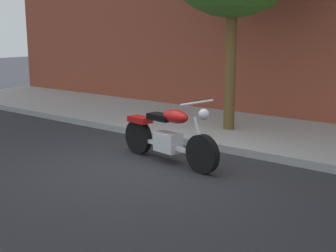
% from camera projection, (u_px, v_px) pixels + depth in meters
% --- Properties ---
extents(ground_plane, '(60.00, 60.00, 0.00)m').
position_uv_depth(ground_plane, '(147.00, 165.00, 7.37)').
color(ground_plane, '#28282D').
extents(sidewalk, '(19.91, 3.21, 0.14)m').
position_uv_depth(sidewalk, '(240.00, 130.00, 9.68)').
color(sidewalk, '#9C9C9C').
rests_on(sidewalk, ground).
extents(motorcycle, '(2.16, 0.75, 1.11)m').
position_uv_depth(motorcycle, '(168.00, 136.00, 7.42)').
color(motorcycle, black).
rests_on(motorcycle, ground).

